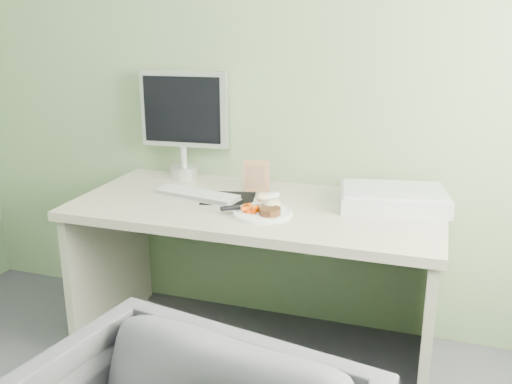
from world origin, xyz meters
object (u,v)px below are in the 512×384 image
(plate, at_px, (263,213))
(monitor, at_px, (184,118))
(scanner, at_px, (393,199))
(desk, at_px, (256,243))

(plate, bearing_deg, monitor, 141.39)
(scanner, bearing_deg, desk, -176.04)
(desk, relative_size, monitor, 3.01)
(desk, distance_m, scanner, 0.63)
(desk, bearing_deg, scanner, 14.49)
(plate, xyz_separation_m, monitor, (-0.55, 0.44, 0.29))
(monitor, bearing_deg, plate, -43.49)
(desk, xyz_separation_m, scanner, (0.57, 0.15, 0.22))
(scanner, relative_size, monitor, 0.84)
(plate, distance_m, monitor, 0.76)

